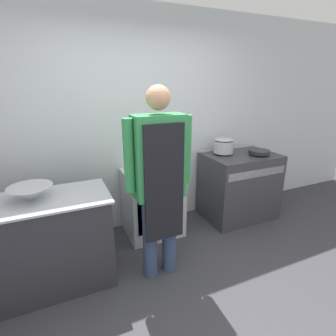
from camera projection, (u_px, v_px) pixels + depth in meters
ground_plane at (206, 317)px, 2.16m from camera, size 14.00×14.00×0.00m
wall_back at (137, 124)px, 3.24m from camera, size 8.00×0.05×2.70m
prep_counter at (42, 245)px, 2.38m from camera, size 1.25×0.61×0.89m
stove at (239, 186)px, 3.67m from camera, size 0.97×0.67×0.94m
fridge_unit at (153, 203)px, 3.27m from camera, size 0.67×0.57×0.82m
person_cook at (159, 175)px, 2.36m from camera, size 0.63×0.24×1.83m
mixing_bowl at (31, 193)px, 2.22m from camera, size 0.36×0.36×0.13m
stock_pot at (224, 145)px, 3.51m from camera, size 0.27×0.27×0.20m
saute_pan at (259, 152)px, 3.49m from camera, size 0.28×0.28×0.05m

